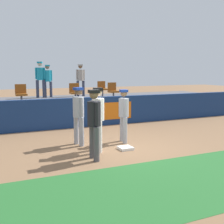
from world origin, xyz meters
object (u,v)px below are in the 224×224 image
player_coach_visitor (78,112)px  spectator_hooded (81,78)px  seat_back_right (102,88)px  player_runner_visitor (124,112)px  spectator_capped (40,77)px  first_base (125,148)px  seat_front_right (113,90)px  player_fielder_home (98,115)px  spectator_casual (48,79)px  player_umpire (94,120)px  seat_front_left (21,93)px  seat_front_center (75,91)px

player_coach_visitor → spectator_hooded: (2.17, 6.65, 0.88)m
seat_back_right → spectator_hooded: size_ratio=0.48×
player_runner_visitor → spectator_capped: bearing=-160.4°
player_coach_visitor → spectator_capped: 6.81m
first_base → seat_front_right: seat_front_right is taller
player_fielder_home → player_runner_visitor: 1.30m
spectator_hooded → spectator_capped: 2.17m
seat_front_right → spectator_casual: size_ratio=0.49×
player_coach_visitor → player_umpire: (-0.07, -1.60, 0.02)m
player_umpire → seat_front_right: player_umpire is taller
player_umpire → seat_back_right: bearing=157.5°
seat_front_left → player_runner_visitor: bearing=-58.7°
player_runner_visitor → seat_front_left: (-2.71, 4.46, 0.39)m
player_umpire → seat_front_left: 5.93m
seat_back_right → seat_front_right: bearing=-94.9°
player_umpire → seat_front_right: bearing=152.5°
player_fielder_home → player_runner_visitor: bearing=129.4°
spectator_casual → player_runner_visitor: bearing=102.9°
spectator_capped → first_base: bearing=120.6°
player_coach_visitor → seat_front_right: (3.04, 4.20, 0.34)m
player_fielder_home → spectator_hooded: spectator_hooded is taller
player_coach_visitor → spectator_hooded: 7.05m
player_umpire → seat_front_left: bearing=-167.6°
seat_front_right → spectator_hooded: spectator_hooded is taller
spectator_casual → seat_front_right: bearing=140.8°
player_coach_visitor → spectator_casual: spectator_casual is taller
seat_front_center → seat_front_right: same height
player_coach_visitor → spectator_capped: bearing=167.0°
seat_front_center → seat_front_right: (1.92, -0.00, -0.00)m
seat_front_center → seat_front_left: (-2.39, -0.00, -0.00)m
seat_front_center → spectator_casual: size_ratio=0.49×
seat_front_right → spectator_capped: 4.01m
seat_front_center → seat_back_right: same height
seat_front_left → seat_back_right: 4.81m
seat_front_center → spectator_casual: spectator_casual is taller
player_fielder_home → player_coach_visitor: bearing=-149.9°
seat_front_left → spectator_casual: (1.64, 2.52, 0.52)m
seat_front_left → spectator_capped: (1.27, 2.54, 0.62)m
first_base → player_fielder_home: player_fielder_home is taller
player_fielder_home → seat_front_center: 5.16m
first_base → player_umpire: player_umpire is taller
spectator_hooded → seat_back_right: bearing=153.4°
player_coach_visitor → spectator_capped: spectator_capped is taller
player_runner_visitor → spectator_capped: 7.22m
seat_front_center → spectator_casual: bearing=106.4°
seat_front_center → spectator_capped: 2.85m
player_umpire → spectator_hooded: (2.24, 8.25, 0.87)m
seat_front_right → player_runner_visitor: bearing=-109.7°
seat_front_center → seat_front_left: size_ratio=1.00×
seat_back_right → spectator_capped: size_ratio=0.45×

